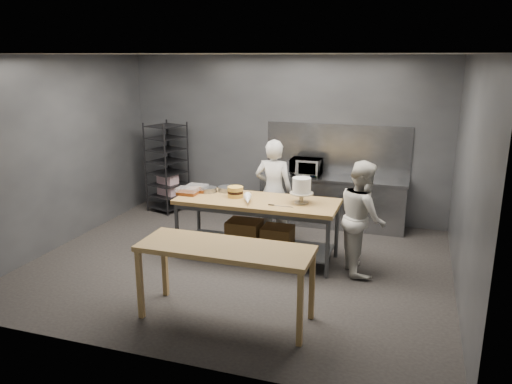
% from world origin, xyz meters
% --- Properties ---
extents(ground, '(6.00, 6.00, 0.00)m').
position_xyz_m(ground, '(0.00, 0.00, 0.00)').
color(ground, black).
rests_on(ground, ground).
extents(back_wall, '(6.00, 0.04, 3.00)m').
position_xyz_m(back_wall, '(0.00, 2.50, 1.50)').
color(back_wall, '#4C4F54').
rests_on(back_wall, ground).
extents(work_table, '(2.40, 0.90, 0.92)m').
position_xyz_m(work_table, '(0.18, 0.34, 0.57)').
color(work_table, brown).
rests_on(work_table, ground).
extents(near_counter, '(2.00, 0.70, 0.90)m').
position_xyz_m(near_counter, '(0.40, -1.51, 0.81)').
color(near_counter, olive).
rests_on(near_counter, ground).
extents(back_counter, '(2.60, 0.60, 0.90)m').
position_xyz_m(back_counter, '(1.00, 2.18, 0.45)').
color(back_counter, slate).
rests_on(back_counter, ground).
extents(splashback_panel, '(2.60, 0.02, 0.90)m').
position_xyz_m(splashback_panel, '(1.00, 2.48, 1.35)').
color(splashback_panel, slate).
rests_on(splashback_panel, back_counter).
extents(speed_rack, '(0.77, 0.80, 1.75)m').
position_xyz_m(speed_rack, '(-2.25, 2.10, 0.86)').
color(speed_rack, black).
rests_on(speed_rack, ground).
extents(chef_behind, '(0.62, 0.41, 1.70)m').
position_xyz_m(chef_behind, '(0.21, 1.11, 0.85)').
color(chef_behind, silver).
rests_on(chef_behind, ground).
extents(chef_right, '(0.84, 0.94, 1.61)m').
position_xyz_m(chef_right, '(1.72, 0.33, 0.80)').
color(chef_right, beige).
rests_on(chef_right, ground).
extents(microwave, '(0.54, 0.37, 0.30)m').
position_xyz_m(microwave, '(0.50, 2.18, 1.05)').
color(microwave, black).
rests_on(microwave, back_counter).
extents(frosted_cake_stand, '(0.34, 0.34, 0.38)m').
position_xyz_m(frosted_cake_stand, '(0.84, 0.35, 1.16)').
color(frosted_cake_stand, '#ADA38A').
rests_on(frosted_cake_stand, work_table).
extents(layer_cake, '(0.24, 0.24, 0.16)m').
position_xyz_m(layer_cake, '(-0.17, 0.36, 1.00)').
color(layer_cake, gold).
rests_on(layer_cake, work_table).
extents(cake_pans, '(0.51, 0.39, 0.07)m').
position_xyz_m(cake_pans, '(-0.53, 0.57, 0.96)').
color(cake_pans, gray).
rests_on(cake_pans, work_table).
extents(piping_bag, '(0.24, 0.40, 0.12)m').
position_xyz_m(piping_bag, '(0.11, 0.09, 0.98)').
color(piping_bag, silver).
rests_on(piping_bag, work_table).
extents(offset_spatula, '(0.36, 0.02, 0.02)m').
position_xyz_m(offset_spatula, '(0.55, 0.11, 0.93)').
color(offset_spatula, slate).
rests_on(offset_spatula, work_table).
extents(pastry_clamshells, '(0.38, 0.43, 0.11)m').
position_xyz_m(pastry_clamshells, '(-0.89, 0.36, 0.98)').
color(pastry_clamshells, brown).
rests_on(pastry_clamshells, work_table).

